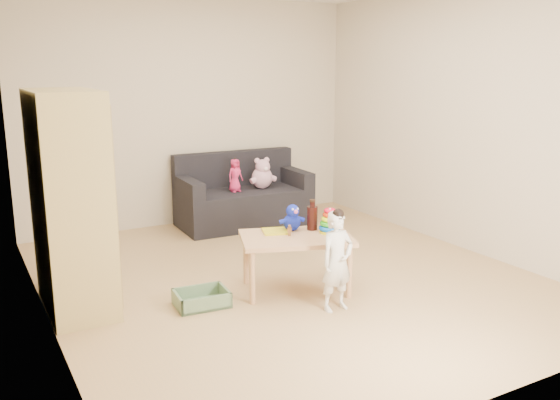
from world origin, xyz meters
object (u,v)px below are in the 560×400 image
sofa (244,207)px  toddler (337,263)px  wardrobe (70,202)px  play_table (296,263)px

sofa → toddler: (-0.46, -2.58, 0.17)m
wardrobe → toddler: (1.73, -1.03, -0.46)m
wardrobe → play_table: bearing=-18.1°
sofa → toddler: 2.62m
sofa → play_table: 2.15m
sofa → play_table: bearing=-102.3°
toddler → sofa: bearing=76.3°
sofa → play_table: play_table is taller
sofa → toddler: toddler is taller
wardrobe → sofa: bearing=35.2°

